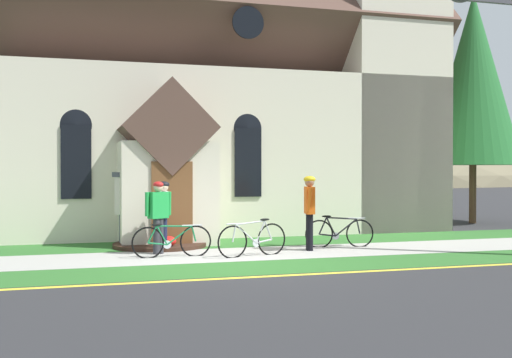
% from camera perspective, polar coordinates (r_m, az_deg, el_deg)
% --- Properties ---
extents(ground, '(140.00, 140.00, 0.00)m').
position_cam_1_polar(ground, '(16.49, -5.55, -5.77)').
color(ground, '#2B2B2D').
extents(sidewalk_slab, '(32.00, 2.18, 0.01)m').
position_cam_1_polar(sidewalk_slab, '(14.47, 2.68, -6.68)').
color(sidewalk_slab, '#A8A59E').
rests_on(sidewalk_slab, ground).
extents(grass_verge, '(32.00, 1.70, 0.01)m').
position_cam_1_polar(grass_verge, '(12.67, 5.57, -7.77)').
color(grass_verge, '#2D6628').
rests_on(grass_verge, ground).
extents(church_lawn, '(24.00, 2.12, 0.01)m').
position_cam_1_polar(church_lawn, '(16.50, 0.24, -5.75)').
color(church_lawn, '#2D6628').
rests_on(church_lawn, ground).
extents(curb_paint_stripe, '(28.00, 0.16, 0.01)m').
position_cam_1_polar(curb_paint_stripe, '(11.76, 7.42, -8.45)').
color(curb_paint_stripe, yellow).
rests_on(curb_paint_stripe, ground).
extents(church_building, '(13.60, 10.39, 13.23)m').
position_cam_1_polar(church_building, '(21.52, -2.30, 8.15)').
color(church_building, beige).
rests_on(church_building, ground).
extents(church_sign, '(2.25, 0.28, 1.84)m').
position_cam_1_polar(church_sign, '(15.88, -8.89, -1.52)').
color(church_sign, '#474C56').
rests_on(church_sign, ground).
extents(flower_bed, '(2.28, 2.28, 0.34)m').
position_cam_1_polar(flower_bed, '(15.68, -8.70, -5.81)').
color(flower_bed, '#382319').
rests_on(flower_bed, ground).
extents(bicycle_orange, '(1.71, 0.28, 0.81)m').
position_cam_1_polar(bicycle_orange, '(15.50, 7.57, -4.85)').
color(bicycle_orange, black).
rests_on(bicycle_orange, ground).
extents(bicycle_white, '(1.67, 0.46, 0.84)m').
position_cam_1_polar(bicycle_white, '(13.78, -0.30, -5.50)').
color(bicycle_white, black).
rests_on(bicycle_white, ground).
extents(bicycle_red, '(1.74, 0.09, 0.76)m').
position_cam_1_polar(bicycle_red, '(13.75, -7.68, -5.59)').
color(bicycle_red, black).
rests_on(bicycle_red, ground).
extents(cyclist_in_blue_jersey, '(0.61, 0.40, 1.64)m').
position_cam_1_polar(cyclist_in_blue_jersey, '(14.23, -8.88, -2.97)').
color(cyclist_in_blue_jersey, '#2D2D33').
rests_on(cyclist_in_blue_jersey, ground).
extents(cyclist_in_green_jersey, '(0.29, 0.71, 1.63)m').
position_cam_1_polar(cyclist_in_green_jersey, '(14.73, -8.37, -2.86)').
color(cyclist_in_green_jersey, '#191E38').
rests_on(cyclist_in_green_jersey, ground).
extents(cyclist_in_orange_jersey, '(0.33, 0.76, 1.75)m').
position_cam_1_polar(cyclist_in_orange_jersey, '(14.73, 4.89, -2.50)').
color(cyclist_in_orange_jersey, black).
rests_on(cyclist_in_orange_jersey, ground).
extents(roadside_conifer, '(3.34, 3.34, 8.16)m').
position_cam_1_polar(roadside_conifer, '(23.71, 19.14, 8.59)').
color(roadside_conifer, '#4C3823').
rests_on(roadside_conifer, ground).
extents(distant_hill, '(100.48, 43.28, 19.13)m').
position_cam_1_polar(distant_hill, '(77.00, -2.94, -0.54)').
color(distant_hill, '#847A5B').
rests_on(distant_hill, ground).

